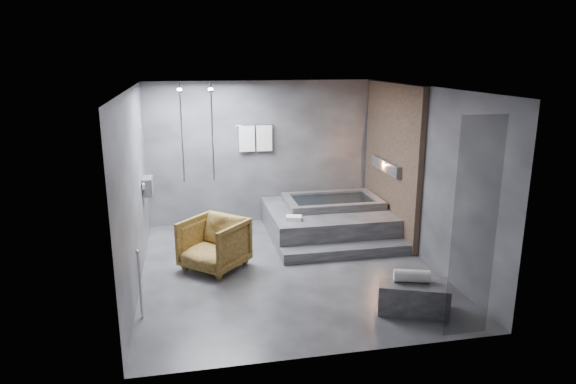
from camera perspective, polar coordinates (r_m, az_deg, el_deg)
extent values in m
plane|color=#2B2B2D|center=(8.22, -0.01, -8.41)|extent=(5.00, 5.00, 0.00)
cube|color=#48484A|center=(7.57, -0.01, 11.46)|extent=(4.50, 5.00, 0.04)
cube|color=#343539|center=(10.18, -2.83, 4.39)|extent=(4.50, 0.04, 2.80)
cube|color=#343539|center=(5.45, 5.27, -5.05)|extent=(4.50, 0.04, 2.80)
cube|color=#343539|center=(7.66, -16.73, 0.26)|extent=(0.04, 5.00, 2.80)
cube|color=#343539|center=(8.50, 15.03, 1.79)|extent=(0.04, 5.00, 2.80)
cube|color=#977558|center=(9.59, 11.42, 3.45)|extent=(0.10, 2.40, 2.78)
cube|color=#FF9938|center=(9.58, 10.95, 2.85)|extent=(0.14, 1.20, 0.20)
cube|color=slate|center=(9.08, -15.30, 0.64)|extent=(0.16, 0.42, 0.30)
imported|color=beige|center=(9.00, -15.26, 0.22)|extent=(0.08, 0.08, 0.21)
imported|color=beige|center=(9.20, -15.18, 0.36)|extent=(0.07, 0.07, 0.15)
cylinder|color=silver|center=(9.56, -8.42, 6.60)|extent=(0.04, 0.04, 1.80)
cylinder|color=silver|center=(9.55, -11.74, 6.44)|extent=(0.04, 0.04, 1.80)
cylinder|color=silver|center=(10.02, -3.67, 7.39)|extent=(0.75, 0.02, 0.02)
cube|color=white|center=(10.01, -4.60, 5.92)|extent=(0.30, 0.06, 0.50)
cube|color=white|center=(10.06, -2.66, 6.00)|extent=(0.30, 0.06, 0.50)
cylinder|color=silver|center=(6.83, -16.11, -9.95)|extent=(0.04, 0.04, 0.90)
cube|color=black|center=(6.17, 19.99, -4.00)|extent=(0.55, 0.01, 2.60)
cube|color=#303032|center=(9.69, 4.38, -3.21)|extent=(2.20, 2.00, 0.50)
cube|color=#303032|center=(8.68, 6.48, -6.57)|extent=(2.20, 0.36, 0.18)
cube|color=#2D2E30|center=(7.05, 13.72, -11.23)|extent=(1.01, 0.79, 0.40)
imported|color=#483212|center=(8.16, -8.22, -5.72)|extent=(1.23, 1.23, 0.81)
cylinder|color=white|center=(6.94, 13.59, -9.05)|extent=(0.49, 0.30, 0.17)
cube|color=silver|center=(8.89, 0.65, -2.90)|extent=(0.31, 0.26, 0.07)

